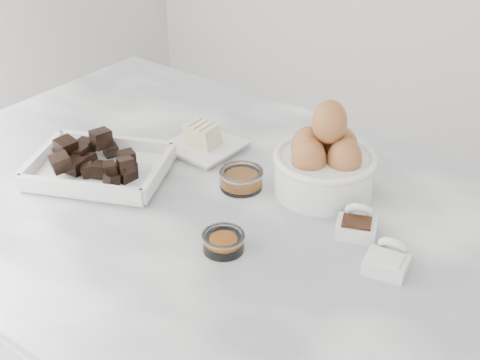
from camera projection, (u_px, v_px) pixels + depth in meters
name	position (u px, v px, depth m)	size (l,w,h in m)	color
marble_slab	(220.00, 214.00, 1.12)	(1.20, 0.80, 0.04)	white
chocolate_dish	(99.00, 163.00, 1.18)	(0.29, 0.26, 0.06)	white
butter_plate	(204.00, 142.00, 1.26)	(0.13, 0.13, 0.05)	white
sugar_ramekin	(311.00, 173.00, 1.13)	(0.10, 0.10, 0.06)	white
egg_bowl	(325.00, 163.00, 1.12)	(0.18, 0.18, 0.17)	white
honey_bowl	(241.00, 179.00, 1.15)	(0.08, 0.08, 0.03)	white
zest_bowl	(223.00, 241.00, 1.00)	(0.07, 0.07, 0.03)	white
vanilla_spoon	(357.00, 224.00, 1.03)	(0.08, 0.09, 0.05)	white
salt_spoon	(388.00, 259.00, 0.96)	(0.07, 0.08, 0.05)	white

